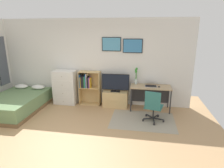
# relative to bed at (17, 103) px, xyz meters

# --- Properties ---
(ground_plane) EXTENTS (7.20, 7.20, 0.00)m
(ground_plane) POSITION_rel_bed_xyz_m (2.12, -1.35, -0.24)
(ground_plane) COLOR tan
(wall_back_with_posters) EXTENTS (6.12, 0.09, 2.70)m
(wall_back_with_posters) POSITION_rel_bed_xyz_m (2.13, 1.08, 1.12)
(wall_back_with_posters) COLOR silver
(wall_back_with_posters) RESTS_ON ground_plane
(area_rug) EXTENTS (1.70, 1.20, 0.01)m
(area_rug) POSITION_rel_bed_xyz_m (3.75, -0.04, -0.23)
(area_rug) COLOR #9E937F
(area_rug) RESTS_ON ground_plane
(bed) EXTENTS (1.43, 2.08, 0.59)m
(bed) POSITION_rel_bed_xyz_m (0.00, 0.00, 0.00)
(bed) COLOR brown
(bed) RESTS_ON ground_plane
(dresser) EXTENTS (0.72, 0.46, 1.10)m
(dresser) POSITION_rel_bed_xyz_m (1.22, 0.81, 0.31)
(dresser) COLOR white
(dresser) RESTS_ON ground_plane
(bookshelf) EXTENTS (0.68, 0.30, 1.09)m
(bookshelf) POSITION_rel_bed_xyz_m (1.98, 0.87, 0.40)
(bookshelf) COLOR tan
(bookshelf) RESTS_ON ground_plane
(tv_stand) EXTENTS (0.77, 0.41, 0.50)m
(tv_stand) POSITION_rel_bed_xyz_m (2.88, 0.82, 0.01)
(tv_stand) COLOR tan
(tv_stand) RESTS_ON ground_plane
(television) EXTENTS (0.85, 0.16, 0.56)m
(television) POSITION_rel_bed_xyz_m (2.88, 0.80, 0.54)
(television) COLOR black
(television) RESTS_ON tv_stand
(desk) EXTENTS (1.18, 0.57, 0.74)m
(desk) POSITION_rel_bed_xyz_m (3.95, 0.82, 0.36)
(desk) COLOR tan
(desk) RESTS_ON ground_plane
(office_chair) EXTENTS (0.58, 0.57, 0.86)m
(office_chair) POSITION_rel_bed_xyz_m (4.00, -0.08, 0.22)
(office_chair) COLOR #232326
(office_chair) RESTS_ON ground_plane
(laptop) EXTENTS (0.35, 0.38, 0.15)m
(laptop) POSITION_rel_bed_xyz_m (3.95, 0.80, 0.56)
(laptop) COLOR #B7B7BC
(laptop) RESTS_ON desk
(computer_mouse) EXTENTS (0.06, 0.10, 0.03)m
(computer_mouse) POSITION_rel_bed_xyz_m (4.19, 0.69, 0.52)
(computer_mouse) COLOR #262628
(computer_mouse) RESTS_ON desk
(bamboo_vase) EXTENTS (0.09, 0.09, 0.51)m
(bamboo_vase) POSITION_rel_bed_xyz_m (3.50, 0.91, 0.74)
(bamboo_vase) COLOR silver
(bamboo_vase) RESTS_ON desk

